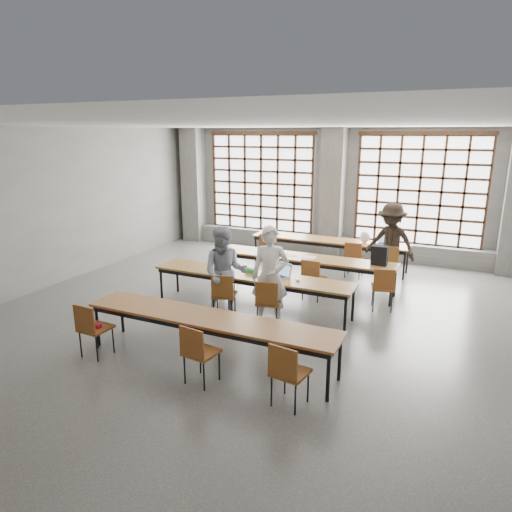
{
  "coord_description": "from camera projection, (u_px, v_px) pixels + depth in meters",
  "views": [
    {
      "loc": [
        3.35,
        -7.12,
        3.37
      ],
      "look_at": [
        -0.11,
        0.4,
        1.12
      ],
      "focal_mm": 32.0,
      "sensor_mm": 36.0,
      "label": 1
    }
  ],
  "objects": [
    {
      "name": "wall_left",
      "position": [
        47.0,
        208.0,
        10.03
      ],
      "size": [
        0.0,
        11.0,
        11.0
      ],
      "primitive_type": "plane",
      "rotation": [
        1.57,
        0.0,
        1.57
      ],
      "color": "#5E5E5C",
      "rests_on": "floor"
    },
    {
      "name": "floor",
      "position": [
        252.0,
        320.0,
        8.47
      ],
      "size": [
        11.0,
        11.0,
        0.0
      ],
      "primitive_type": "plane",
      "color": "#4C4C49",
      "rests_on": "ground"
    },
    {
      "name": "chair_front_left",
      "position": [
        223.0,
        292.0,
        8.38
      ],
      "size": [
        0.53,
        0.53,
        0.88
      ],
      "color": "brown",
      "rests_on": "floor"
    },
    {
      "name": "chair_front_right",
      "position": [
        268.0,
        299.0,
        8.01
      ],
      "size": [
        0.49,
        0.5,
        0.88
      ],
      "color": "brown",
      "rests_on": "floor"
    },
    {
      "name": "green_box",
      "position": [
        251.0,
        271.0,
        8.84
      ],
      "size": [
        0.26,
        0.15,
        0.09
      ],
      "primitive_type": "cube",
      "rotation": [
        0.0,
        0.0,
        -0.27
      ],
      "color": "green",
      "rests_on": "desk_row_c"
    },
    {
      "name": "sill_ledge",
      "position": [
        331.0,
        245.0,
        13.05
      ],
      "size": [
        9.8,
        0.35,
        0.5
      ],
      "primitive_type": "cube",
      "color": "#52524F",
      "rests_on": "floor"
    },
    {
      "name": "phone",
      "position": [
        258.0,
        277.0,
        8.6
      ],
      "size": [
        0.14,
        0.11,
        0.01
      ],
      "primitive_type": "cube",
      "rotation": [
        0.0,
        0.0,
        -0.4
      ],
      "color": "black",
      "rests_on": "desk_row_c"
    },
    {
      "name": "student_back",
      "position": [
        391.0,
        243.0,
        10.49
      ],
      "size": [
        1.33,
        0.99,
        1.83
      ],
      "primitive_type": "imported",
      "rotation": [
        0.0,
        0.0,
        -0.29
      ],
      "color": "black",
      "rests_on": "floor"
    },
    {
      "name": "chair_mid_centre",
      "position": [
        312.0,
        275.0,
        9.34
      ],
      "size": [
        0.46,
        0.46,
        0.88
      ],
      "color": "brown",
      "rests_on": "floor"
    },
    {
      "name": "chair_back_left",
      "position": [
        268.0,
        247.0,
        11.68
      ],
      "size": [
        0.43,
        0.43,
        0.88
      ],
      "color": "maroon",
      "rests_on": "floor"
    },
    {
      "name": "chair_back_mid",
      "position": [
        354.0,
        256.0,
        10.8
      ],
      "size": [
        0.42,
        0.43,
        0.88
      ],
      "color": "brown",
      "rests_on": "floor"
    },
    {
      "name": "wall_back",
      "position": [
        335.0,
        192.0,
        12.83
      ],
      "size": [
        10.0,
        0.0,
        10.0
      ],
      "primitive_type": "plane",
      "rotation": [
        1.57,
        0.0,
        0.0
      ],
      "color": "#5E5E5C",
      "rests_on": "floor"
    },
    {
      "name": "paper_sheet_a",
      "position": [
        280.0,
        253.0,
        10.29
      ],
      "size": [
        0.3,
        0.21,
        0.0
      ],
      "primitive_type": "cube",
      "rotation": [
        0.0,
        0.0,
        -0.02
      ],
      "color": "white",
      "rests_on": "desk_row_b"
    },
    {
      "name": "paper_sheet_c",
      "position": [
        309.0,
        257.0,
        9.96
      ],
      "size": [
        0.32,
        0.25,
        0.0
      ],
      "primitive_type": "cube",
      "rotation": [
        0.0,
        0.0,
        0.14
      ],
      "color": "silver",
      "rests_on": "desk_row_b"
    },
    {
      "name": "window_left",
      "position": [
        261.0,
        183.0,
        13.63
      ],
      "size": [
        3.32,
        0.12,
        3.0
      ],
      "color": "white",
      "rests_on": "wall_back"
    },
    {
      "name": "red_pouch",
      "position": [
        95.0,
        325.0,
        7.01
      ],
      "size": [
        0.2,
        0.09,
        0.06
      ],
      "primitive_type": "cube",
      "rotation": [
        0.0,
        0.0,
        -0.06
      ],
      "color": "maroon",
      "rests_on": "chair_near_left"
    },
    {
      "name": "chair_mid_left",
      "position": [
        228.0,
        264.0,
        10.14
      ],
      "size": [
        0.51,
        0.51,
        0.88
      ],
      "color": "brown",
      "rests_on": "floor"
    },
    {
      "name": "window_right",
      "position": [
        419.0,
        191.0,
        11.82
      ],
      "size": [
        3.32,
        0.12,
        3.0
      ],
      "color": "white",
      "rests_on": "wall_back"
    },
    {
      "name": "chair_near_mid",
      "position": [
        198.0,
        349.0,
        6.17
      ],
      "size": [
        0.47,
        0.48,
        0.88
      ],
      "color": "brown",
      "rests_on": "floor"
    },
    {
      "name": "student_male",
      "position": [
        270.0,
        277.0,
        8.03
      ],
      "size": [
        0.76,
        0.61,
        1.82
      ],
      "primitive_type": "imported",
      "rotation": [
        0.0,
        0.0,
        0.31
      ],
      "color": "silver",
      "rests_on": "floor"
    },
    {
      "name": "chair_near_right",
      "position": [
        287.0,
        369.0,
        5.65
      ],
      "size": [
        0.48,
        0.48,
        0.88
      ],
      "color": "brown",
      "rests_on": "floor"
    },
    {
      "name": "desk_row_d",
      "position": [
        209.0,
        321.0,
        6.77
      ],
      "size": [
        4.0,
        0.7,
        0.73
      ],
      "color": "brown",
      "rests_on": "floor"
    },
    {
      "name": "plastic_bag",
      "position": [
        365.0,
        237.0,
        11.26
      ],
      "size": [
        0.28,
        0.23,
        0.29
      ],
      "primitive_type": "ellipsoid",
      "rotation": [
        0.0,
        0.0,
        -0.09
      ],
      "color": "white",
      "rests_on": "desk_row_a"
    },
    {
      "name": "chair_mid_right",
      "position": [
        383.0,
        285.0,
        8.77
      ],
      "size": [
        0.51,
        0.51,
        0.88
      ],
      "color": "brown",
      "rests_on": "floor"
    },
    {
      "name": "laptop_front",
      "position": [
        281.0,
        274.0,
        8.6
      ],
      "size": [
        0.45,
        0.43,
        0.26
      ],
      "color": "#B5B4B9",
      "rests_on": "desk_row_c"
    },
    {
      "name": "ceiling",
      "position": [
        252.0,
        124.0,
        7.55
      ],
      "size": [
        11.0,
        11.0,
        0.0
      ],
      "primitive_type": "plane",
      "rotation": [
        3.14,
        0.0,
        0.0
      ],
      "color": "silver",
      "rests_on": "floor"
    },
    {
      "name": "chair_back_right",
      "position": [
        389.0,
        260.0,
        10.47
      ],
      "size": [
        0.48,
        0.49,
        0.88
      ],
      "color": "brown",
      "rests_on": "floor"
    },
    {
      "name": "desk_row_a",
      "position": [
        329.0,
        242.0,
        11.64
      ],
      "size": [
        4.0,
        0.7,
        0.73
      ],
      "color": "brown",
      "rests_on": "floor"
    },
    {
      "name": "chair_near_left",
      "position": [
        91.0,
        325.0,
        6.94
      ],
      "size": [
        0.44,
        0.44,
        0.88
      ],
      "color": "brown",
      "rests_on": "floor"
    },
    {
      "name": "column_left",
      "position": [
        194.0,
        185.0,
        14.41
      ],
      "size": [
        0.6,
        0.55,
        3.5
      ],
      "primitive_type": "cube",
      "color": "#52524F",
      "rests_on": "floor"
    },
    {
      "name": "desk_row_c",
      "position": [
        251.0,
        278.0,
        8.78
      ],
      "size": [
        4.0,
        0.7,
        0.73
      ],
      "color": "brown",
      "rests_on": "floor"
    },
    {
      "name": "column_mid",
      "position": [
        333.0,
        193.0,
        12.59
      ],
      "size": [
        0.6,
        0.55,
        3.5
      ],
      "primitive_type": "cube",
      "color": "#52524F",
      "rests_on": "floor"
    },
    {
      "name": "student_female",
      "position": [
        225.0,
        273.0,
        8.41
      ],
      "size": [
        1.02,
        0.91,
        1.73
      ],
      "primitive_type": "imported",
      "rotation": [
        0.0,
        0.0,
        0.37
      ],
      "color": "#172747",
      "rests_on": "floor"
    },
    {
      "name": "desk_row_b",
      "position": [
        304.0,
        260.0,
        10.02
      ],
      "size": [
        4.0,
        0.7,
        0.73
      ],
      "color": "brown",
      "rests_on": "floor"
    },
    {
      "name": "backpack",
      "position": [
        380.0,
        255.0,
        9.35
      ],
      "size": [
        0.33,
        0.21,
        0.4
      ],
      "primitive_type": "cube",
      "rotation": [
        0.0,
        0.0,
        -0.03
      ],
      "color": "black",
      "rests_on": "desk_row_b"
    },
    {
      "name": "laptop_back",
      "position": [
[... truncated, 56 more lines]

